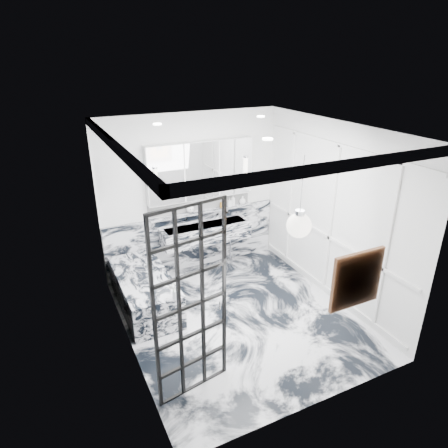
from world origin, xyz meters
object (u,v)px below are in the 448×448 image
trough_sink (206,233)px  bathtub (145,291)px  mirror_cabinet (201,171)px  crittall_door (191,306)px

trough_sink → bathtub: bearing=-153.5°
trough_sink → mirror_cabinet: bearing=90.0°
crittall_door → mirror_cabinet: size_ratio=1.21×
mirror_cabinet → trough_sink: bearing=-90.0°
trough_sink → bathtub: trough_sink is taller
trough_sink → mirror_cabinet: 1.10m
mirror_cabinet → bathtub: bearing=-147.9°
crittall_door → bathtub: crittall_door is taller
trough_sink → mirror_cabinet: size_ratio=0.84×
bathtub → mirror_cabinet: bearing=32.1°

